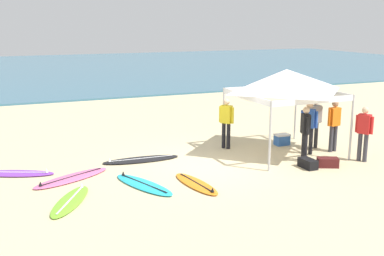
{
  "coord_description": "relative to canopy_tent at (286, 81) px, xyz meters",
  "views": [
    {
      "loc": [
        -5.91,
        -12.52,
        4.23
      ],
      "look_at": [
        -0.3,
        0.68,
        1.0
      ],
      "focal_mm": 44.5,
      "sensor_mm": 36.0,
      "label": 1
    }
  ],
  "objects": [
    {
      "name": "surfboard_lime",
      "position": [
        -7.13,
        -1.69,
        -2.35
      ],
      "size": [
        1.5,
        2.13,
        0.19
      ],
      "color": "#7AD12D",
      "rests_on": "ground"
    },
    {
      "name": "surfboard_orange",
      "position": [
        -3.88,
        -1.75,
        -2.35
      ],
      "size": [
        0.77,
        2.04,
        0.19
      ],
      "color": "orange",
      "rests_on": "ground"
    },
    {
      "name": "gear_bag_by_pole",
      "position": [
        -0.25,
        -1.66,
        -2.25
      ],
      "size": [
        0.33,
        0.6,
        0.28
      ],
      "primitive_type": "cube",
      "rotation": [
        0.0,
        0.0,
        1.58
      ],
      "color": "black",
      "rests_on": "ground"
    },
    {
      "name": "surfboard_black",
      "position": [
        -4.56,
        0.99,
        -2.35
      ],
      "size": [
        2.43,
        0.76,
        0.19
      ],
      "color": "black",
      "rests_on": "ground"
    },
    {
      "name": "surfboard_pink",
      "position": [
        -6.83,
        0.04,
        -2.35
      ],
      "size": [
        2.4,
        1.64,
        0.19
      ],
      "color": "pink",
      "rests_on": "ground"
    },
    {
      "name": "person_yellow",
      "position": [
        -1.46,
        1.27,
        -1.4
      ],
      "size": [
        0.39,
        0.46,
        1.71
      ],
      "color": "black",
      "rests_on": "ground"
    },
    {
      "name": "gear_bag_near_tent",
      "position": [
        0.36,
        -1.81,
        -2.25
      ],
      "size": [
        0.68,
        0.54,
        0.28
      ],
      "primitive_type": "cube",
      "rotation": [
        0.0,
        0.0,
        2.7
      ],
      "color": "#4C1919",
      "rests_on": "ground"
    },
    {
      "name": "person_blue",
      "position": [
        0.67,
        -0.4,
        -1.4
      ],
      "size": [
        0.4,
        0.43,
        1.71
      ],
      "color": "black",
      "rests_on": "ground"
    },
    {
      "name": "person_black",
      "position": [
        0.07,
        -1.02,
        -1.4
      ],
      "size": [
        0.33,
        0.52,
        1.71
      ],
      "color": "black",
      "rests_on": "ground"
    },
    {
      "name": "cooler_box",
      "position": [
        0.55,
        0.91,
        -2.19
      ],
      "size": [
        0.5,
        0.36,
        0.39
      ],
      "color": "#2D60B7",
      "rests_on": "ground"
    },
    {
      "name": "person_orange",
      "position": [
        1.62,
        -0.47,
        -1.4
      ],
      "size": [
        0.55,
        0.25,
        1.71
      ],
      "color": "#383842",
      "rests_on": "ground"
    },
    {
      "name": "surfboard_cyan",
      "position": [
        -5.18,
        -1.26,
        -2.35
      ],
      "size": [
        1.34,
        2.33,
        0.19
      ],
      "color": "#23B2CC",
      "rests_on": "ground"
    },
    {
      "name": "sea",
      "position": [
        -2.73,
        31.03,
        -2.34
      ],
      "size": [
        80.0,
        36.0,
        0.1
      ],
      "primitive_type": "cube",
      "color": "#386B84",
      "rests_on": "ground"
    },
    {
      "name": "surfboard_purple",
      "position": [
        -8.24,
        1.07,
        -2.35
      ],
      "size": [
        2.31,
        1.49,
        0.19
      ],
      "color": "purple",
      "rests_on": "ground"
    },
    {
      "name": "person_grey",
      "position": [
        1.3,
        0.15,
        -1.4
      ],
      "size": [
        0.54,
        0.28,
        1.71
      ],
      "color": "#2D2D33",
      "rests_on": "ground"
    },
    {
      "name": "ground_plane",
      "position": [
        -2.73,
        -0.15,
        -2.39
      ],
      "size": [
        80.0,
        80.0,
        0.0
      ],
      "primitive_type": "plane",
      "color": "beige"
    },
    {
      "name": "person_red",
      "position": [
        1.71,
        -1.73,
        -1.4
      ],
      "size": [
        0.36,
        0.5,
        1.71
      ],
      "color": "#383842",
      "rests_on": "ground"
    },
    {
      "name": "canopy_tent",
      "position": [
        0.0,
        0.0,
        0.0
      ],
      "size": [
        3.04,
        3.04,
        2.75
      ],
      "color": "#B7B7BC",
      "rests_on": "ground"
    }
  ]
}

